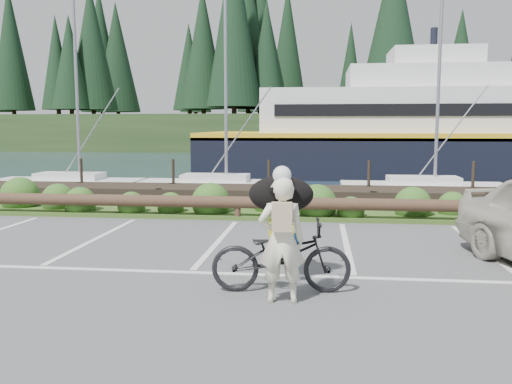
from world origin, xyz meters
The scene contains 7 objects.
ground centered at (0.00, 0.00, 0.00)m, with size 72.00×72.00×0.00m, color #4D4D4F.
harbor_backdrop centered at (0.39, 78.47, 0.00)m, with size 170.00×160.00×30.00m.
vegetation_strip centered at (0.00, 5.30, 0.05)m, with size 34.00×1.60×0.10m, color #3D5B21.
log_rail centered at (0.00, 4.60, 0.00)m, with size 32.00×0.30×0.60m, color #443021, non-canonical shape.
bicycle centered at (1.52, -1.24, 0.52)m, with size 0.69×1.98×1.04m, color black.
cyclist centered at (1.56, -1.70, 0.85)m, with size 0.62×0.41×1.70m, color #F0EBCB.
dog centered at (1.47, -0.60, 1.33)m, with size 0.99×0.48×0.57m, color black.
Camera 1 is at (2.05, -8.76, 2.36)m, focal length 38.00 mm.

